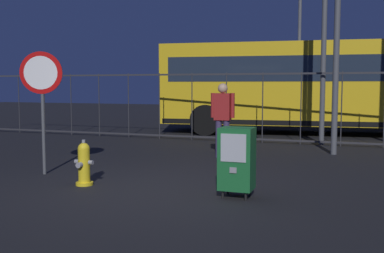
# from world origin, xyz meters

# --- Properties ---
(ground_plane) EXTENTS (60.00, 60.00, 0.00)m
(ground_plane) POSITION_xyz_m (0.00, 0.00, 0.00)
(ground_plane) COLOR black
(fire_hydrant) EXTENTS (0.33, 0.32, 0.75)m
(fire_hydrant) POSITION_xyz_m (-1.12, -0.04, 0.35)
(fire_hydrant) COLOR yellow
(fire_hydrant) RESTS_ON ground_plane
(newspaper_box_primary) EXTENTS (0.48, 0.42, 1.02)m
(newspaper_box_primary) POSITION_xyz_m (1.42, 0.01, 0.57)
(newspaper_box_primary) COLOR black
(newspaper_box_primary) RESTS_ON ground_plane
(stop_sign) EXTENTS (0.71, 0.31, 2.23)m
(stop_sign) POSITION_xyz_m (-2.34, 0.51, 1.60)
(stop_sign) COLOR #4C4F54
(stop_sign) RESTS_ON ground_plane
(pedestrian) EXTENTS (0.55, 0.22, 1.67)m
(pedestrian) POSITION_xyz_m (0.21, 3.47, 0.95)
(pedestrian) COLOR #382D51
(pedestrian) RESTS_ON ground_plane
(fence_barrier) EXTENTS (18.03, 0.04, 2.00)m
(fence_barrier) POSITION_xyz_m (0.00, 6.42, 1.02)
(fence_barrier) COLOR #2D2D33
(fence_barrier) RESTS_ON ground_plane
(bus_near) EXTENTS (10.72, 3.70, 3.00)m
(bus_near) POSITION_xyz_m (1.90, 9.42, 1.71)
(bus_near) COLOR gold
(bus_near) RESTS_ON ground_plane
(bus_far) EXTENTS (10.55, 2.96, 3.00)m
(bus_far) POSITION_xyz_m (3.28, 13.75, 1.71)
(bus_far) COLOR beige
(bus_far) RESTS_ON ground_plane
(street_light_far_left) EXTENTS (0.32, 0.32, 7.90)m
(street_light_far_left) POSITION_xyz_m (0.67, 13.53, 4.52)
(street_light_far_left) COLOR #4C4F54
(street_light_far_left) RESTS_ON ground_plane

